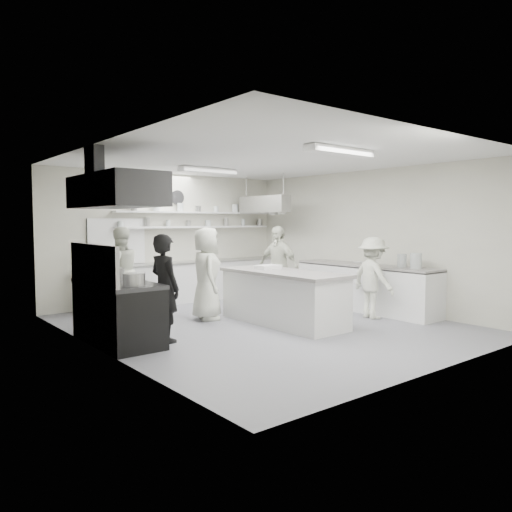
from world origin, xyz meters
TOP-DOWN VIEW (x-y plane):
  - floor at (0.00, 0.00)m, footprint 6.00×7.00m
  - ceiling at (0.00, 0.00)m, footprint 6.00×7.00m
  - wall_back at (0.00, 3.50)m, footprint 6.00×0.04m
  - wall_front at (0.00, -3.50)m, footprint 6.00×0.04m
  - wall_left at (-3.00, 0.00)m, footprint 0.04×7.00m
  - wall_right at (3.00, 0.00)m, footprint 0.04×7.00m
  - stove at (-2.60, 0.40)m, footprint 0.80×1.80m
  - exhaust_hood at (-2.60, 0.40)m, footprint 0.85×2.00m
  - back_counter at (0.30, 3.20)m, footprint 5.00×0.60m
  - shelf_lower at (0.70, 3.37)m, footprint 4.20×0.26m
  - shelf_upper at (0.70, 3.37)m, footprint 4.20×0.26m
  - pass_through_window at (-1.30, 3.48)m, footprint 1.30×0.04m
  - wall_clock at (0.20, 3.46)m, footprint 0.32×0.05m
  - right_counter at (2.65, -0.20)m, footprint 0.74×3.30m
  - pot_rack at (2.00, 2.40)m, footprint 0.30×1.60m
  - light_fixture_front at (0.00, -1.80)m, footprint 1.30×0.25m
  - light_fixture_rear at (0.00, 1.80)m, footprint 1.30×0.25m
  - prep_island at (0.37, -0.13)m, footprint 0.96×2.52m
  - stove_pot at (-2.60, 0.69)m, footprint 0.46×0.46m
  - cook_stove at (-1.98, 0.03)m, footprint 0.47×0.66m
  - cook_back at (-1.66, 2.51)m, footprint 0.91×0.74m
  - cook_island_left at (-0.53, 1.08)m, footprint 0.86×1.02m
  - cook_island_right at (1.38, 1.18)m, footprint 0.61×1.11m
  - cook_right at (2.07, -0.84)m, footprint 0.76×1.11m
  - bowl_island_a at (0.50, 0.45)m, footprint 0.33×0.33m
  - bowl_island_b at (0.44, 0.17)m, footprint 0.25×0.25m
  - bowl_right at (2.86, 0.18)m, footprint 0.26×0.26m

SIDE VIEW (x-z plane):
  - floor at x=0.00m, z-range -0.02..0.00m
  - stove at x=-2.60m, z-range 0.00..0.90m
  - back_counter at x=0.30m, z-range 0.00..0.92m
  - prep_island at x=0.37m, z-range 0.00..0.93m
  - right_counter at x=2.65m, z-range 0.00..0.94m
  - cook_right at x=2.07m, z-range 0.00..1.59m
  - cook_stove at x=-1.98m, z-range 0.00..1.69m
  - cook_island_left at x=-0.53m, z-range 0.00..1.77m
  - cook_back at x=-1.66m, z-range 0.00..1.78m
  - cook_island_right at x=1.38m, z-range 0.00..1.79m
  - bowl_island_b at x=0.44m, z-range 0.93..0.99m
  - bowl_island_a at x=0.50m, z-range 0.93..0.99m
  - bowl_right at x=2.86m, z-range 0.94..1.00m
  - stove_pot at x=-2.60m, z-range 0.91..1.14m
  - pass_through_window at x=-1.30m, z-range 0.95..1.95m
  - wall_back at x=0.00m, z-range 0.00..3.00m
  - wall_front at x=0.00m, z-range 0.00..3.00m
  - wall_left at x=-3.00m, z-range 0.00..3.00m
  - wall_right at x=3.00m, z-range 0.00..3.00m
  - shelf_lower at x=0.70m, z-range 1.73..1.77m
  - shelf_upper at x=0.70m, z-range 2.08..2.12m
  - pot_rack at x=2.00m, z-range 2.10..2.50m
  - exhaust_hood at x=-2.60m, z-range 2.10..2.60m
  - wall_clock at x=0.20m, z-range 2.29..2.61m
  - light_fixture_front at x=0.00m, z-range 2.89..2.99m
  - light_fixture_rear at x=0.00m, z-range 2.89..2.99m
  - ceiling at x=0.00m, z-range 3.00..3.02m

